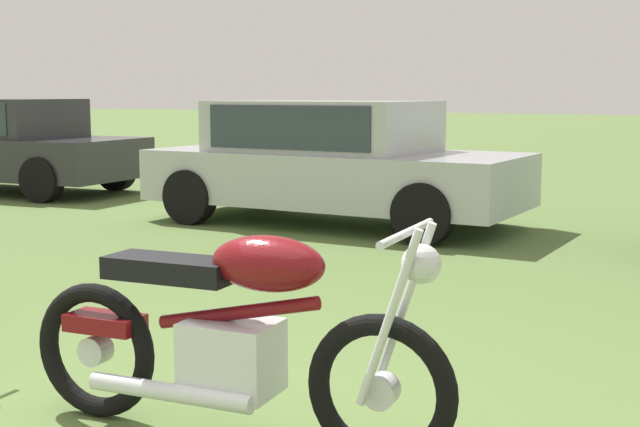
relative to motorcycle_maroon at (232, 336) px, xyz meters
name	(u,v)px	position (x,y,z in m)	size (l,w,h in m)	color
motorcycle_maroon	(232,336)	(0.00, 0.00, 0.00)	(2.06, 0.72, 1.02)	black
car_silver	(330,156)	(-2.95, 5.76, 0.32)	(4.40, 2.05, 1.43)	#B2B5BA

